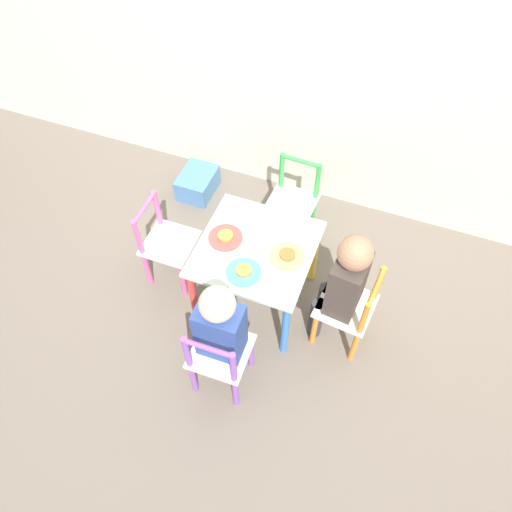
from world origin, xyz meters
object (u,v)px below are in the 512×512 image
chair_pink (166,244)px  plate_front (244,272)px  plate_left (225,237)px  plate_right (287,256)px  child_front (222,327)px  storage_bin (198,183)px  chair_green (292,204)px  chair_orange (350,309)px  chair_purple (219,358)px  kids_table (256,256)px  child_right (344,282)px

chair_pink → plate_front: 0.57m
plate_front → plate_left: size_ratio=0.98×
chair_pink → plate_right: chair_pink is taller
child_front → storage_bin: bearing=-60.4°
child_front → plate_front: bearing=-89.1°
chair_green → chair_pink: bearing=-133.1°
chair_orange → plate_left: size_ratio=3.13×
chair_purple → plate_front: (-0.01, 0.35, 0.21)m
chair_pink → storage_bin: chair_pink is taller
kids_table → child_right: (0.45, -0.05, 0.07)m
kids_table → plate_front: 0.18m
chair_orange → chair_pink: size_ratio=1.00×
chair_pink → child_front: size_ratio=0.71×
chair_green → child_right: size_ratio=0.69×
chair_green → storage_bin: (-0.67, 0.12, -0.19)m
child_right → plate_right: child_right is taller
child_front → chair_pink: bearing=-41.8°
chair_pink → chair_orange: bearing=-93.3°
chair_green → child_right: child_right is taller
child_right → kids_table: bearing=-90.0°
kids_table → chair_pink: bearing=-179.3°
storage_bin → plate_left: bearing=-52.7°
plate_front → chair_purple: bearing=-87.7°
chair_orange → chair_green: (-0.48, 0.56, 0.00)m
child_right → child_front: (-0.43, -0.40, -0.02)m
plate_left → plate_right: bearing=-0.0°
chair_purple → plate_front: bearing=-89.3°
child_front → storage_bin: (-0.65, 1.08, -0.36)m
child_right → plate_left: (-0.60, 0.05, 0.01)m
plate_right → storage_bin: 1.09m
chair_purple → plate_front: 0.41m
kids_table → child_front: size_ratio=0.75×
kids_table → chair_orange: 0.52m
chair_purple → plate_right: size_ratio=3.12×
chair_orange → plate_right: chair_orange is taller
kids_table → child_right: child_right is taller
child_right → plate_right: (-0.29, 0.05, 0.01)m
chair_pink → storage_bin: (-0.13, 0.64, -0.19)m
child_front → storage_bin: 1.31m
child_right → plate_left: 0.61m
child_front → plate_right: bearing=-109.7°
storage_bin → kids_table: bearing=-44.6°
child_front → plate_left: 0.48m
chair_pink → chair_green: bearing=-46.9°
plate_front → plate_left: bearing=135.0°
chair_orange → chair_green: 0.74m
chair_orange → child_front: 0.66m
chair_pink → child_right: (0.95, -0.04, 0.20)m
child_front → plate_right: 0.47m
chair_purple → storage_bin: size_ratio=2.01×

